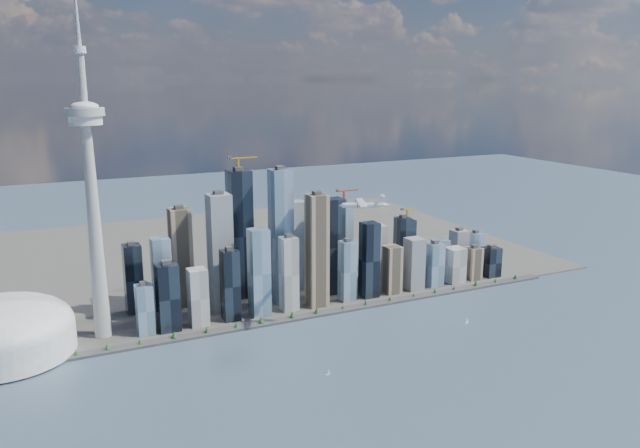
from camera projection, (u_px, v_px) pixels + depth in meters
name	position (u px, v px, depth m)	size (l,w,h in m)	color
ground	(363.00, 382.00, 846.81)	(4000.00, 4000.00, 0.00)	#354F5E
seawall	(292.00, 319.00, 1066.29)	(1100.00, 22.00, 4.00)	#383838
land	(217.00, 254.00, 1462.27)	(1400.00, 900.00, 3.00)	#4C4C47
shoreline_trees	(292.00, 315.00, 1064.76)	(960.53, 7.20, 8.80)	#3F2D1E
skyscraper_cluster	(303.00, 257.00, 1149.43)	(736.00, 142.00, 264.83)	black
needle_tower	(92.00, 192.00, 940.71)	(56.00, 56.00, 550.50)	#A7A7A2
dome_stadium	(3.00, 331.00, 917.77)	(200.00, 200.00, 86.00)	silver
airplane	(364.00, 205.00, 978.17)	(75.88, 68.07, 19.37)	white
sailboat_west	(328.00, 373.00, 867.34)	(6.71, 2.44, 9.27)	white
sailboat_east	(467.00, 322.00, 1050.24)	(7.30, 2.27, 10.13)	white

